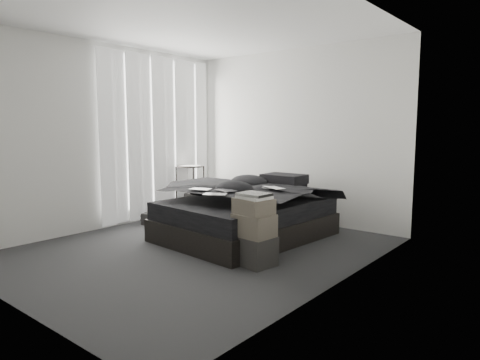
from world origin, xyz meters
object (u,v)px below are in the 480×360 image
Objects in this scene: bed at (245,227)px; side_stand at (190,190)px; box_lower at (254,250)px; laptop at (271,182)px.

side_stand is (-1.65, 0.61, 0.26)m from bed.
box_lower reaches higher than bed.
bed is 2.59× the size of side_stand.
side_stand reaches higher than laptop.
bed is 4.98× the size of box_lower.
bed is at bearing -154.50° from laptop.
box_lower is at bearing -42.58° from laptop.
side_stand is at bearing 164.48° from bed.
box_lower is (0.77, -0.82, 0.01)m from bed.
bed is 0.72m from laptop.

